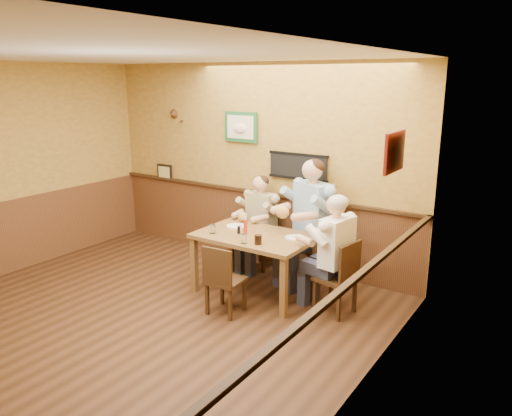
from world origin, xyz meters
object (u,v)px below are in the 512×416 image
at_px(chair_near_side, 226,279).
at_px(diner_white_elder, 336,261).
at_px(dining_table, 255,242).
at_px(diner_tan_shirt, 261,227).
at_px(salt_shaker, 240,227).
at_px(water_glass_mid, 244,239).
at_px(pepper_shaker, 239,230).
at_px(chair_back_right, 312,245).
at_px(diner_blue_polo, 313,228).
at_px(cola_tumbler, 258,240).
at_px(chair_back_left, 261,239).
at_px(chair_right_end, 336,277).
at_px(hot_sauce_bottle, 245,226).
at_px(water_glass_left, 213,229).

bearing_deg(chair_near_side, diner_white_elder, -150.39).
bearing_deg(dining_table, diner_white_elder, 2.39).
height_order(dining_table, diner_tan_shirt, diner_tan_shirt).
bearing_deg(salt_shaker, dining_table, -9.67).
relative_size(water_glass_mid, pepper_shaker, 1.19).
xyz_separation_m(dining_table, chair_back_right, (0.43, 0.68, -0.15)).
distance_m(diner_blue_polo, salt_shaker, 0.94).
xyz_separation_m(chair_back_right, pepper_shaker, (-0.62, -0.76, 0.29)).
relative_size(diner_blue_polo, cola_tumbler, 13.17).
bearing_deg(chair_back_left, chair_right_end, -21.08).
distance_m(dining_table, diner_blue_polo, 0.81).
bearing_deg(hot_sauce_bottle, water_glass_mid, -57.98).
bearing_deg(chair_back_right, diner_white_elder, -24.36).
height_order(diner_tan_shirt, salt_shaker, diner_tan_shirt).
xyz_separation_m(diner_tan_shirt, hot_sauce_bottle, (0.28, -0.78, 0.26)).
height_order(chair_near_side, pepper_shaker, pepper_shaker).
xyz_separation_m(chair_right_end, diner_blue_polo, (-0.62, 0.64, 0.30)).
bearing_deg(chair_near_side, chair_right_end, -150.39).
distance_m(diner_white_elder, salt_shaker, 1.31).
bearing_deg(dining_table, water_glass_left, -152.40).
bearing_deg(chair_back_left, water_glass_mid, -61.64).
bearing_deg(cola_tumbler, diner_white_elder, 21.39).
bearing_deg(cola_tumbler, chair_back_left, 121.13).
bearing_deg(chair_right_end, chair_near_side, -46.72).
bearing_deg(diner_white_elder, diner_blue_polo, -126.23).
xyz_separation_m(chair_back_left, pepper_shaker, (0.21, -0.83, 0.38)).
height_order(chair_back_right, diner_blue_polo, diner_blue_polo).
relative_size(diner_white_elder, salt_shaker, 15.15).
relative_size(chair_back_right, pepper_shaker, 11.37).
bearing_deg(water_glass_left, diner_blue_polo, 46.06).
bearing_deg(salt_shaker, chair_right_end, 0.11).
distance_m(water_glass_mid, pepper_shaker, 0.38).
relative_size(chair_right_end, hot_sauce_bottle, 4.40).
height_order(diner_white_elder, water_glass_mid, diner_white_elder).
xyz_separation_m(chair_near_side, salt_shaker, (-0.28, 0.68, 0.38)).
bearing_deg(water_glass_mid, chair_right_end, 21.59).
bearing_deg(salt_shaker, diner_blue_polo, 43.55).
height_order(cola_tumbler, pepper_shaker, cola_tumbler).
xyz_separation_m(chair_back_left, hot_sauce_bottle, (0.28, -0.78, 0.44)).
distance_m(dining_table, chair_right_end, 1.08).
height_order(chair_right_end, salt_shaker, chair_right_end).
bearing_deg(salt_shaker, cola_tumbler, -34.09).
xyz_separation_m(chair_near_side, diner_blue_polo, (0.40, 1.33, 0.32)).
distance_m(diner_tan_shirt, diner_blue_polo, 0.84).
bearing_deg(dining_table, pepper_shaker, -158.55).
bearing_deg(chair_back_left, chair_near_side, -67.86).
bearing_deg(pepper_shaker, chair_near_side, -68.83).
bearing_deg(dining_table, cola_tumbler, -50.51).
bearing_deg(salt_shaker, pepper_shaker, -63.35).
distance_m(water_glass_left, cola_tumbler, 0.69).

